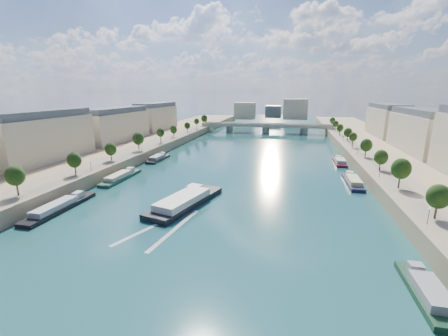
% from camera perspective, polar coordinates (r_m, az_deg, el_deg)
% --- Properties ---
extents(ground, '(700.00, 700.00, 0.00)m').
position_cam_1_polar(ground, '(132.80, 3.06, -0.78)').
color(ground, '#0C3239').
rests_on(ground, ground).
extents(quay_left, '(44.00, 520.00, 5.00)m').
position_cam_1_polar(quay_left, '(160.20, -23.25, 1.60)').
color(quay_left, '#9E8460').
rests_on(quay_left, ground).
extents(quay_right, '(44.00, 520.00, 5.00)m').
position_cam_1_polar(quay_right, '(140.16, 33.51, -1.33)').
color(quay_right, '#9E8460').
rests_on(quay_right, ground).
extents(pave_left, '(14.00, 520.00, 0.10)m').
position_cam_1_polar(pave_left, '(151.47, -18.71, 2.32)').
color(pave_left, gray).
rests_on(pave_left, quay_left).
extents(pave_right, '(14.00, 520.00, 0.10)m').
position_cam_1_polar(pave_right, '(134.84, 27.72, 0.01)').
color(pave_right, gray).
rests_on(pave_right, quay_right).
extents(trees_left, '(4.80, 268.80, 8.26)m').
position_cam_1_polar(trees_left, '(151.18, -17.84, 4.46)').
color(trees_left, '#382B1E').
rests_on(trees_left, ground).
extents(trees_right, '(4.80, 268.80, 8.26)m').
position_cam_1_polar(trees_right, '(142.76, 26.20, 3.13)').
color(trees_right, '#382B1E').
rests_on(trees_right, ground).
extents(lamps_left, '(0.36, 200.36, 4.28)m').
position_cam_1_polar(lamps_left, '(140.28, -19.31, 2.50)').
color(lamps_left, black).
rests_on(lamps_left, ground).
extents(lamps_right, '(0.36, 200.36, 4.28)m').
position_cam_1_polar(lamps_right, '(137.89, 25.54, 1.71)').
color(lamps_right, black).
rests_on(lamps_right, ground).
extents(buildings_left, '(16.00, 226.00, 23.20)m').
position_cam_1_polar(buildings_left, '(175.30, -24.92, 7.07)').
color(buildings_left, beige).
rests_on(buildings_left, ground).
extents(skyline, '(79.00, 42.00, 22.00)m').
position_cam_1_polar(skyline, '(347.07, 9.77, 10.81)').
color(skyline, beige).
rests_on(skyline, ground).
extents(bridge, '(112.00, 12.00, 8.15)m').
position_cam_1_polar(bridge, '(263.67, 7.99, 7.75)').
color(bridge, '#C1B79E').
rests_on(bridge, ground).
extents(tour_barge, '(16.85, 33.03, 4.31)m').
position_cam_1_polar(tour_barge, '(95.03, -7.42, -6.30)').
color(tour_barge, black).
rests_on(tour_barge, ground).
extents(wake, '(14.11, 25.93, 0.04)m').
position_cam_1_polar(wake, '(81.46, -11.39, -11.05)').
color(wake, silver).
rests_on(wake, ground).
extents(moored_barges_left, '(5.00, 159.49, 3.60)m').
position_cam_1_polar(moored_barges_left, '(102.40, -29.16, -6.79)').
color(moored_barges_left, '#1C223F').
rests_on(moored_barges_left, ground).
extents(moored_barges_right, '(5.00, 161.92, 3.60)m').
position_cam_1_polar(moored_barges_right, '(91.34, 27.51, -9.04)').
color(moored_barges_right, black).
rests_on(moored_barges_right, ground).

